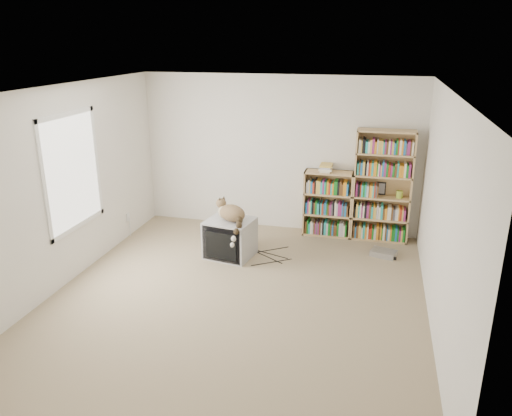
% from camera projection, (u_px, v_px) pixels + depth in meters
% --- Properties ---
extents(floor, '(4.50, 5.00, 0.01)m').
position_uv_depth(floor, '(237.00, 297.00, 6.14)').
color(floor, gray).
rests_on(floor, ground).
extents(wall_back, '(4.50, 0.02, 2.50)m').
position_uv_depth(wall_back, '(279.00, 154.00, 8.03)').
color(wall_back, silver).
rests_on(wall_back, floor).
extents(wall_front, '(4.50, 0.02, 2.50)m').
position_uv_depth(wall_front, '(136.00, 309.00, 3.44)').
color(wall_front, silver).
rests_on(wall_front, floor).
extents(wall_left, '(0.02, 5.00, 2.50)m').
position_uv_depth(wall_left, '(64.00, 187.00, 6.25)').
color(wall_left, silver).
rests_on(wall_left, floor).
extents(wall_right, '(0.02, 5.00, 2.50)m').
position_uv_depth(wall_right, '(442.00, 216.00, 5.23)').
color(wall_right, silver).
rests_on(wall_right, floor).
extents(ceiling, '(4.50, 5.00, 0.02)m').
position_uv_depth(ceiling, '(235.00, 90.00, 5.33)').
color(ceiling, white).
rests_on(ceiling, wall_back).
extents(window, '(0.02, 1.22, 1.52)m').
position_uv_depth(window, '(72.00, 172.00, 6.38)').
color(window, white).
rests_on(window, wall_left).
extents(crt_tv, '(0.73, 0.68, 0.56)m').
position_uv_depth(crt_tv, '(230.00, 238.00, 7.22)').
color(crt_tv, '#A9A9AC').
rests_on(crt_tv, floor).
extents(cat, '(0.56, 0.67, 0.52)m').
position_uv_depth(cat, '(232.00, 216.00, 7.02)').
color(cat, '#3B2A18').
rests_on(cat, crt_tv).
extents(bookcase_tall, '(0.87, 0.30, 1.74)m').
position_uv_depth(bookcase_tall, '(382.00, 189.00, 7.67)').
color(bookcase_tall, tan).
rests_on(bookcase_tall, floor).
extents(bookcase_short, '(0.76, 0.30, 1.05)m').
position_uv_depth(bookcase_short, '(328.00, 206.00, 7.96)').
color(bookcase_short, tan).
rests_on(bookcase_short, floor).
extents(book_stack, '(0.21, 0.27, 0.12)m').
position_uv_depth(book_stack, '(325.00, 168.00, 7.76)').
color(book_stack, '#B22E17').
rests_on(book_stack, bookcase_short).
extents(green_mug, '(0.10, 0.10, 0.11)m').
position_uv_depth(green_mug, '(400.00, 194.00, 7.61)').
color(green_mug, '#92AF32').
rests_on(green_mug, bookcase_tall).
extents(framed_print, '(0.15, 0.05, 0.20)m').
position_uv_depth(framed_print, '(381.00, 188.00, 7.75)').
color(framed_print, black).
rests_on(framed_print, bookcase_tall).
extents(dvd_player, '(0.41, 0.34, 0.08)m').
position_uv_depth(dvd_player, '(384.00, 253.00, 7.29)').
color(dvd_player, '#AAAAAF').
rests_on(dvd_player, floor).
extents(wall_outlet, '(0.01, 0.08, 0.13)m').
position_uv_depth(wall_outlet, '(128.00, 217.00, 7.93)').
color(wall_outlet, silver).
rests_on(wall_outlet, wall_left).
extents(floor_cables, '(1.20, 0.70, 0.01)m').
position_uv_depth(floor_cables, '(280.00, 257.00, 7.24)').
color(floor_cables, black).
rests_on(floor_cables, floor).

